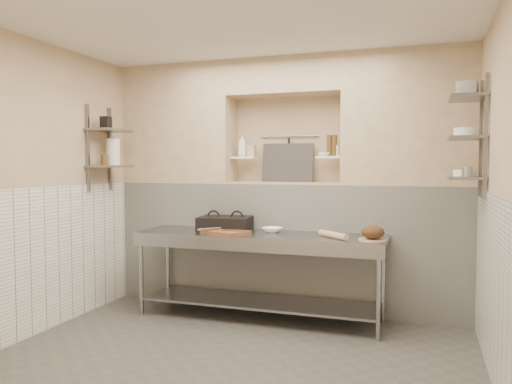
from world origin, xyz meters
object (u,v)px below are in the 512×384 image
at_px(cutting_board, 226,232).
at_px(bread_loaf, 373,232).
at_px(rolling_pin, 333,235).
at_px(mixing_bowl, 272,230).
at_px(bowl_alcove, 324,154).
at_px(panini_press, 225,224).
at_px(prep_table, 259,258).
at_px(bottle_soap, 242,145).
at_px(jug_left, 113,152).

distance_m(cutting_board, bread_loaf, 1.49).
bearing_deg(rolling_pin, mixing_bowl, 161.95).
distance_m(rolling_pin, bowl_alcove, 1.04).
relative_size(mixing_bowl, bowl_alcove, 1.62).
distance_m(mixing_bowl, bread_loaf, 1.11).
bearing_deg(panini_press, bread_loaf, -16.56).
relative_size(prep_table, panini_press, 4.28).
bearing_deg(bread_loaf, mixing_bowl, 165.93).
distance_m(prep_table, rolling_pin, 0.84).
relative_size(bottle_soap, bowl_alcove, 1.99).
distance_m(panini_press, cutting_board, 0.30).
bearing_deg(bottle_soap, mixing_bowl, -38.92).
height_order(prep_table, bread_loaf, bread_loaf).
bearing_deg(bowl_alcove, prep_table, -135.11).
xyz_separation_m(rolling_pin, bowl_alcove, (-0.22, 0.63, 0.80)).
bearing_deg(panini_press, bowl_alcove, 15.53).
distance_m(cutting_board, bottle_soap, 1.16).
bearing_deg(cutting_board, bread_loaf, 1.28).
relative_size(cutting_board, mixing_bowl, 2.11).
xyz_separation_m(mixing_bowl, bottle_soap, (-0.48, 0.39, 0.92)).
relative_size(bread_loaf, bottle_soap, 0.83).
height_order(bread_loaf, jug_left, jug_left).
bearing_deg(prep_table, cutting_board, -155.56).
xyz_separation_m(panini_press, bread_loaf, (1.60, -0.24, 0.00)).
height_order(rolling_pin, jug_left, jug_left).
bearing_deg(panini_press, jug_left, -179.27).
height_order(mixing_bowl, rolling_pin, rolling_pin).
bearing_deg(rolling_pin, bowl_alcove, 109.04).
bearing_deg(bowl_alcove, cutting_board, -141.24).
bearing_deg(jug_left, rolling_pin, 0.04).
bearing_deg(cutting_board, rolling_pin, 4.04).
relative_size(cutting_board, bowl_alcove, 3.43).
bearing_deg(bottle_soap, rolling_pin, -27.70).
bearing_deg(bowl_alcove, rolling_pin, -70.96).
xyz_separation_m(cutting_board, mixing_bowl, (0.41, 0.30, 0.01)).
xyz_separation_m(cutting_board, jug_left, (-1.40, 0.08, 0.84)).
height_order(bottle_soap, bowl_alcove, bottle_soap).
bearing_deg(bowl_alcove, bottle_soap, -179.04).
height_order(cutting_board, bottle_soap, bottle_soap).
bearing_deg(rolling_pin, prep_table, 175.23).
xyz_separation_m(cutting_board, bowl_alcove, (0.88, 0.71, 0.81)).
relative_size(cutting_board, jug_left, 1.50).
xyz_separation_m(panini_press, rolling_pin, (1.22, -0.20, -0.04)).
bearing_deg(prep_table, mixing_bowl, 58.16).
xyz_separation_m(prep_table, mixing_bowl, (0.10, 0.16, 0.28)).
bearing_deg(jug_left, cutting_board, -3.12).
relative_size(panini_press, rolling_pin, 1.49).
height_order(prep_table, mixing_bowl, mixing_bowl).
relative_size(prep_table, bottle_soap, 10.06).
relative_size(cutting_board, bottle_soap, 1.72).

